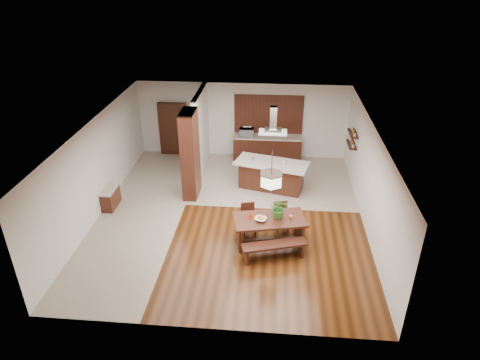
# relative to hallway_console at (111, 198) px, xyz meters

# --- Properties ---
(room_shell) EXTENTS (9.00, 9.04, 2.92)m
(room_shell) POSITION_rel_hallway_console_xyz_m (3.81, -0.20, 1.75)
(room_shell) COLOR #391C0A
(room_shell) RESTS_ON ground
(tile_hallway) EXTENTS (2.50, 9.00, 0.01)m
(tile_hallway) POSITION_rel_hallway_console_xyz_m (1.06, -0.20, -0.31)
(tile_hallway) COLOR #B3A595
(tile_hallway) RESTS_ON ground
(tile_kitchen) EXTENTS (5.50, 4.00, 0.01)m
(tile_kitchen) POSITION_rel_hallway_console_xyz_m (5.06, 2.30, -0.31)
(tile_kitchen) COLOR #B3A595
(tile_kitchen) RESTS_ON ground
(soffit_band) EXTENTS (8.00, 9.00, 0.02)m
(soffit_band) POSITION_rel_hallway_console_xyz_m (3.81, -0.20, 2.57)
(soffit_band) COLOR #412010
(soffit_band) RESTS_ON room_shell
(partition_pier) EXTENTS (0.45, 1.00, 2.90)m
(partition_pier) POSITION_rel_hallway_console_xyz_m (2.41, 1.00, 1.14)
(partition_pier) COLOR black
(partition_pier) RESTS_ON ground
(partition_stub) EXTENTS (0.18, 2.40, 2.90)m
(partition_stub) POSITION_rel_hallway_console_xyz_m (2.41, 3.10, 1.14)
(partition_stub) COLOR silver
(partition_stub) RESTS_ON ground
(hallway_console) EXTENTS (0.37, 0.88, 0.63)m
(hallway_console) POSITION_rel_hallway_console_xyz_m (0.00, 0.00, 0.00)
(hallway_console) COLOR black
(hallway_console) RESTS_ON ground
(hallway_doorway) EXTENTS (1.10, 0.20, 2.10)m
(hallway_doorway) POSITION_rel_hallway_console_xyz_m (1.11, 4.20, 0.74)
(hallway_doorway) COLOR black
(hallway_doorway) RESTS_ON ground
(rear_counter) EXTENTS (2.60, 0.62, 0.95)m
(rear_counter) POSITION_rel_hallway_console_xyz_m (4.81, 4.00, 0.16)
(rear_counter) COLOR black
(rear_counter) RESTS_ON ground
(kitchen_window) EXTENTS (2.60, 0.08, 1.50)m
(kitchen_window) POSITION_rel_hallway_console_xyz_m (4.81, 4.26, 1.44)
(kitchen_window) COLOR brown
(kitchen_window) RESTS_ON room_shell
(shelf_lower) EXTENTS (0.26, 0.90, 0.04)m
(shelf_lower) POSITION_rel_hallway_console_xyz_m (7.68, 2.40, 1.08)
(shelf_lower) COLOR black
(shelf_lower) RESTS_ON room_shell
(shelf_upper) EXTENTS (0.26, 0.90, 0.04)m
(shelf_upper) POSITION_rel_hallway_console_xyz_m (7.68, 2.40, 1.49)
(shelf_upper) COLOR black
(shelf_upper) RESTS_ON room_shell
(dining_table) EXTENTS (2.09, 1.35, 0.80)m
(dining_table) POSITION_rel_hallway_console_xyz_m (5.03, -1.50, 0.28)
(dining_table) COLOR black
(dining_table) RESTS_ON ground
(dining_bench) EXTENTS (1.73, 0.84, 0.48)m
(dining_bench) POSITION_rel_hallway_console_xyz_m (5.18, -2.19, -0.08)
(dining_bench) COLOR black
(dining_bench) RESTS_ON ground
(dining_chair_left) EXTENTS (0.48, 0.48, 0.89)m
(dining_chair_left) POSITION_rel_hallway_console_xyz_m (4.43, -1.03, 0.13)
(dining_chair_left) COLOR black
(dining_chair_left) RESTS_ON ground
(dining_chair_right) EXTENTS (0.47, 0.47, 0.86)m
(dining_chair_right) POSITION_rel_hallway_console_xyz_m (5.38, -0.83, 0.11)
(dining_chair_right) COLOR black
(dining_chair_right) RESTS_ON ground
(pendant_lantern) EXTENTS (0.64, 0.64, 1.31)m
(pendant_lantern) POSITION_rel_hallway_console_xyz_m (5.03, -1.50, 1.93)
(pendant_lantern) COLOR beige
(pendant_lantern) RESTS_ON room_shell
(foliage_plant) EXTENTS (0.61, 0.56, 0.57)m
(foliage_plant) POSITION_rel_hallway_console_xyz_m (5.27, -1.42, 0.78)
(foliage_plant) COLOR #346C24
(foliage_plant) RESTS_ON dining_table
(fruit_bowl) EXTENTS (0.37, 0.37, 0.08)m
(fruit_bowl) POSITION_rel_hallway_console_xyz_m (4.79, -1.61, 0.53)
(fruit_bowl) COLOR beige
(fruit_bowl) RESTS_ON dining_table
(napkin_cone) EXTENTS (0.15, 0.15, 0.21)m
(napkin_cone) POSITION_rel_hallway_console_xyz_m (4.50, -1.50, 0.59)
(napkin_cone) COLOR #B61E0D
(napkin_cone) RESTS_ON dining_table
(gold_ornament) EXTENTS (0.10, 0.10, 0.11)m
(gold_ornament) POSITION_rel_hallway_console_xyz_m (5.59, -1.48, 0.54)
(gold_ornament) COLOR gold
(gold_ornament) RESTS_ON dining_table
(kitchen_island) EXTENTS (2.59, 1.62, 0.99)m
(kitchen_island) POSITION_rel_hallway_console_xyz_m (5.01, 1.65, 0.19)
(kitchen_island) COLOR black
(kitchen_island) RESTS_ON ground
(range_hood) EXTENTS (0.90, 0.55, 0.87)m
(range_hood) POSITION_rel_hallway_console_xyz_m (5.01, 1.66, 2.15)
(range_hood) COLOR silver
(range_hood) RESTS_ON room_shell
(island_cup) EXTENTS (0.14, 0.14, 0.10)m
(island_cup) POSITION_rel_hallway_console_xyz_m (5.41, 1.55, 0.72)
(island_cup) COLOR white
(island_cup) RESTS_ON kitchen_island
(microwave) EXTENTS (0.56, 0.39, 0.30)m
(microwave) POSITION_rel_hallway_console_xyz_m (4.00, 3.98, 0.79)
(microwave) COLOR silver
(microwave) RESTS_ON rear_counter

